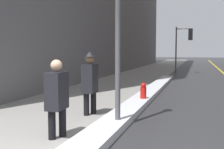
{
  "coord_description": "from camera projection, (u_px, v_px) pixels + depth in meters",
  "views": [
    {
      "loc": [
        2.03,
        -3.92,
        1.74
      ],
      "look_at": [
        -0.4,
        4.0,
        1.05
      ],
      "focal_mm": 45.0,
      "sensor_mm": 36.0,
      "label": 1
    }
  ],
  "objects": [
    {
      "name": "fire_hydrant",
      "position": [
        143.0,
        93.0,
        9.29
      ],
      "size": [
        0.2,
        0.2,
        0.7
      ],
      "color": "red",
      "rests_on": "ground"
    },
    {
      "name": "sidewalk_slab",
      "position": [
        137.0,
        76.0,
        19.35
      ],
      "size": [
        4.0,
        80.0,
        0.01
      ],
      "color": "gray",
      "rests_on": "ground"
    },
    {
      "name": "pedestrian_trailing",
      "position": [
        57.0,
        95.0,
        5.55
      ],
      "size": [
        0.32,
        0.73,
        1.58
      ],
      "rotation": [
        0.0,
        0.0,
        -1.53
      ],
      "color": "black",
      "rests_on": "ground"
    },
    {
      "name": "traffic_light_near",
      "position": [
        185.0,
        40.0,
        21.94
      ],
      "size": [
        1.31,
        0.33,
        3.65
      ],
      "rotation": [
        0.0,
        0.0,
        -0.14
      ],
      "color": "#515156",
      "rests_on": "ground"
    },
    {
      "name": "lamp_post",
      "position": [
        118.0,
        0.0,
        6.2
      ],
      "size": [
        0.28,
        0.28,
        4.79
      ],
      "color": "#515156",
      "rests_on": "ground"
    },
    {
      "name": "pedestrian_in_glasses",
      "position": [
        90.0,
        80.0,
        7.59
      ],
      "size": [
        0.37,
        0.55,
        1.74
      ],
      "rotation": [
        0.0,
        0.0,
        -1.53
      ],
      "color": "black",
      "rests_on": "ground"
    },
    {
      "name": "snow_bank_curb",
      "position": [
        146.0,
        95.0,
        10.59
      ],
      "size": [
        0.66,
        15.69,
        0.17
      ],
      "color": "silver",
      "rests_on": "ground"
    }
  ]
}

